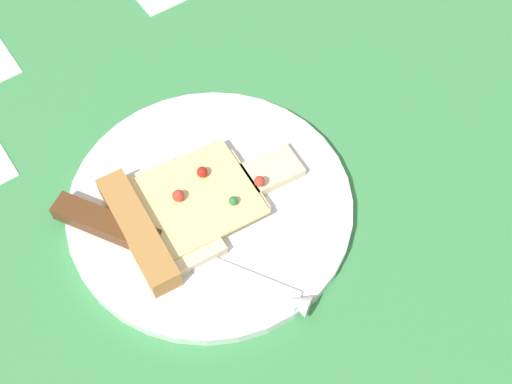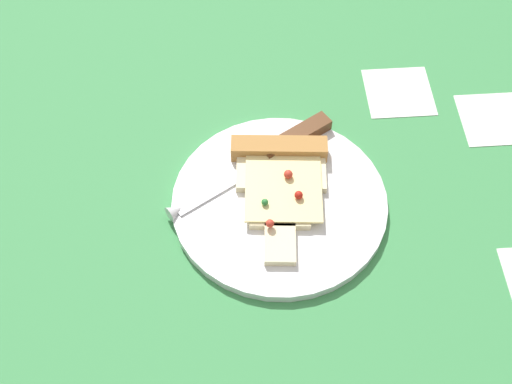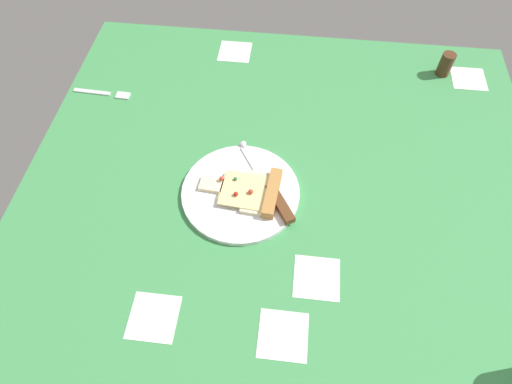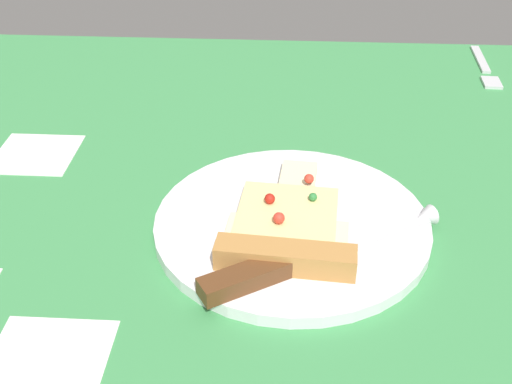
# 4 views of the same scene
# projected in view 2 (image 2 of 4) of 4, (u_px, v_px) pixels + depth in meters

# --- Properties ---
(ground_plane) EXTENTS (1.18, 1.18, 0.03)m
(ground_plane) POSITION_uv_depth(u_px,v_px,m) (277.00, 155.00, 0.92)
(ground_plane) COLOR #3D8C4C
(ground_plane) RESTS_ON ground
(plate) EXTENTS (0.26, 0.26, 0.01)m
(plate) POSITION_uv_depth(u_px,v_px,m) (280.00, 203.00, 0.86)
(plate) COLOR silver
(plate) RESTS_ON ground_plane
(pizza_slice) EXTENTS (0.12, 0.18, 0.02)m
(pizza_slice) POSITION_uv_depth(u_px,v_px,m) (280.00, 179.00, 0.86)
(pizza_slice) COLOR beige
(pizza_slice) RESTS_ON plate
(knife) EXTENTS (0.22, 0.14, 0.02)m
(knife) POSITION_uv_depth(u_px,v_px,m) (267.00, 156.00, 0.88)
(knife) COLOR silver
(knife) RESTS_ON plate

